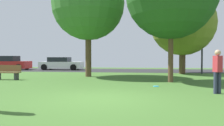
{
  "coord_description": "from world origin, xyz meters",
  "views": [
    {
      "loc": [
        1.42,
        -7.66,
        1.43
      ],
      "look_at": [
        0.0,
        3.09,
        1.13
      ],
      "focal_mm": 36.86,
      "sensor_mm": 36.0,
      "label": 1
    }
  ],
  "objects_px": {
    "maple_tree_near": "(88,4)",
    "street_lamp_post": "(202,47)",
    "parked_car_white": "(61,64)",
    "oak_tree_left": "(183,23)",
    "parked_car_red": "(9,63)",
    "frisbee_disc": "(156,86)",
    "person_walking": "(218,69)",
    "park_bench": "(8,72)"
  },
  "relations": [
    {
      "from": "parked_car_red",
      "to": "street_lamp_post",
      "type": "height_order",
      "value": "street_lamp_post"
    },
    {
      "from": "oak_tree_left",
      "to": "parked_car_red",
      "type": "bearing_deg",
      "value": 168.39
    },
    {
      "from": "park_bench",
      "to": "street_lamp_post",
      "type": "height_order",
      "value": "street_lamp_post"
    },
    {
      "from": "maple_tree_near",
      "to": "parked_car_white",
      "type": "relative_size",
      "value": 1.71
    },
    {
      "from": "maple_tree_near",
      "to": "parked_car_white",
      "type": "distance_m",
      "value": 10.3
    },
    {
      "from": "parked_car_red",
      "to": "park_bench",
      "type": "xyz_separation_m",
      "value": [
        6.19,
        -10.18,
        -0.22
      ]
    },
    {
      "from": "oak_tree_left",
      "to": "park_bench",
      "type": "distance_m",
      "value": 13.8
    },
    {
      "from": "maple_tree_near",
      "to": "frisbee_disc",
      "type": "bearing_deg",
      "value": -47.78
    },
    {
      "from": "parked_car_red",
      "to": "parked_car_white",
      "type": "distance_m",
      "value": 5.75
    },
    {
      "from": "oak_tree_left",
      "to": "parked_car_white",
      "type": "bearing_deg",
      "value": 161.1
    },
    {
      "from": "parked_car_red",
      "to": "parked_car_white",
      "type": "height_order",
      "value": "parked_car_red"
    },
    {
      "from": "maple_tree_near",
      "to": "street_lamp_post",
      "type": "relative_size",
      "value": 1.72
    },
    {
      "from": "street_lamp_post",
      "to": "oak_tree_left",
      "type": "bearing_deg",
      "value": -176.65
    },
    {
      "from": "frisbee_disc",
      "to": "parked_car_red",
      "type": "relative_size",
      "value": 0.06
    },
    {
      "from": "maple_tree_near",
      "to": "person_walking",
      "type": "xyz_separation_m",
      "value": [
        6.69,
        -6.78,
        -4.23
      ]
    },
    {
      "from": "frisbee_disc",
      "to": "parked_car_white",
      "type": "height_order",
      "value": "parked_car_white"
    },
    {
      "from": "person_walking",
      "to": "parked_car_red",
      "type": "distance_m",
      "value": 22.36
    },
    {
      "from": "person_walking",
      "to": "parked_car_red",
      "type": "height_order",
      "value": "person_walking"
    },
    {
      "from": "oak_tree_left",
      "to": "parked_car_red",
      "type": "distance_m",
      "value": 18.46
    },
    {
      "from": "parked_car_white",
      "to": "person_walking",
      "type": "bearing_deg",
      "value": -51.6
    },
    {
      "from": "parked_car_red",
      "to": "street_lamp_post",
      "type": "xyz_separation_m",
      "value": [
        19.35,
        -3.55,
        1.56
      ]
    },
    {
      "from": "person_walking",
      "to": "street_lamp_post",
      "type": "relative_size",
      "value": 0.38
    },
    {
      "from": "oak_tree_left",
      "to": "frisbee_disc",
      "type": "height_order",
      "value": "oak_tree_left"
    },
    {
      "from": "park_bench",
      "to": "parked_car_white",
      "type": "bearing_deg",
      "value": -87.54
    },
    {
      "from": "maple_tree_near",
      "to": "parked_car_white",
      "type": "height_order",
      "value": "maple_tree_near"
    },
    {
      "from": "maple_tree_near",
      "to": "oak_tree_left",
      "type": "height_order",
      "value": "maple_tree_near"
    },
    {
      "from": "person_walking",
      "to": "oak_tree_left",
      "type": "bearing_deg",
      "value": -18.96
    },
    {
      "from": "parked_car_red",
      "to": "parked_car_white",
      "type": "xyz_separation_m",
      "value": [
        5.73,
        0.47,
        -0.05
      ]
    },
    {
      "from": "maple_tree_near",
      "to": "street_lamp_post",
      "type": "bearing_deg",
      "value": 23.64
    },
    {
      "from": "oak_tree_left",
      "to": "park_bench",
      "type": "relative_size",
      "value": 4.31
    },
    {
      "from": "maple_tree_near",
      "to": "frisbee_disc",
      "type": "relative_size",
      "value": 28.73
    },
    {
      "from": "person_walking",
      "to": "parked_car_white",
      "type": "bearing_deg",
      "value": 21.82
    },
    {
      "from": "parked_car_red",
      "to": "parked_car_white",
      "type": "bearing_deg",
      "value": 4.68
    },
    {
      "from": "parked_car_white",
      "to": "oak_tree_left",
      "type": "bearing_deg",
      "value": -18.9
    },
    {
      "from": "person_walking",
      "to": "parked_car_white",
      "type": "height_order",
      "value": "person_walking"
    },
    {
      "from": "person_walking",
      "to": "parked_car_white",
      "type": "distance_m",
      "value": 18.66
    },
    {
      "from": "maple_tree_near",
      "to": "parked_car_white",
      "type": "xyz_separation_m",
      "value": [
        -4.89,
        7.84,
        -4.53
      ]
    },
    {
      "from": "person_walking",
      "to": "street_lamp_post",
      "type": "height_order",
      "value": "street_lamp_post"
    },
    {
      "from": "parked_car_white",
      "to": "street_lamp_post",
      "type": "height_order",
      "value": "street_lamp_post"
    },
    {
      "from": "maple_tree_near",
      "to": "parked_car_red",
      "type": "bearing_deg",
      "value": 145.23
    },
    {
      "from": "maple_tree_near",
      "to": "frisbee_disc",
      "type": "distance_m",
      "value": 8.42
    },
    {
      "from": "park_bench",
      "to": "frisbee_disc",
      "type": "bearing_deg",
      "value": 166.58
    }
  ]
}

